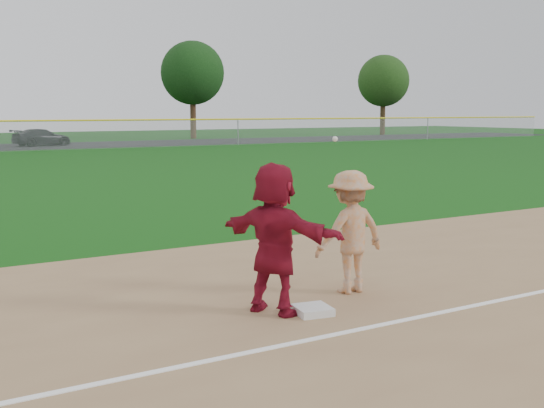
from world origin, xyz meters
TOP-DOWN VIEW (x-y plane):
  - ground at (0.00, 0.00)m, footprint 160.00×160.00m
  - foul_line at (0.00, -0.80)m, footprint 60.00×0.10m
  - first_base at (-0.25, 0.04)m, footprint 0.52×0.52m
  - base_runner at (-0.63, 0.37)m, footprint 1.31×1.94m
  - car_right at (6.48, 46.28)m, footprint 4.73×2.86m
  - first_base_play at (0.85, 0.69)m, footprint 1.17×0.68m
  - tree_3 at (22.00, 52.80)m, footprint 6.00×6.00m
  - tree_4 at (44.00, 51.20)m, footprint 5.60×5.60m

SIDE VIEW (x-z plane):
  - ground at x=0.00m, z-range 0.00..0.00m
  - foul_line at x=0.00m, z-range 0.02..0.03m
  - first_base at x=-0.25m, z-range 0.02..0.12m
  - car_right at x=6.48m, z-range 0.01..1.29m
  - first_base_play at x=0.85m, z-range -0.23..2.08m
  - base_runner at x=-0.63m, z-range 0.02..2.03m
  - tree_4 at x=44.00m, z-range 1.51..10.18m
  - tree_3 at x=22.00m, z-range 1.57..10.76m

